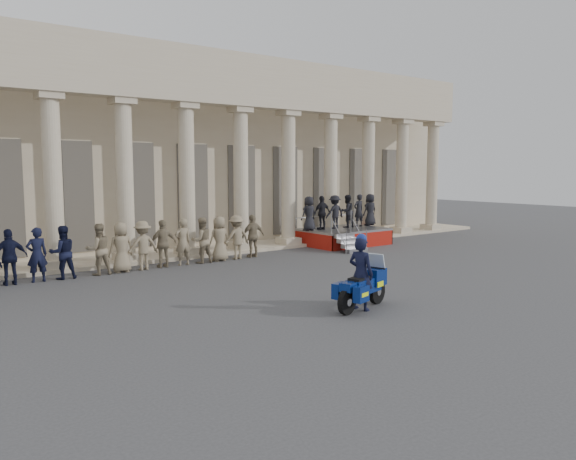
{
  "coord_description": "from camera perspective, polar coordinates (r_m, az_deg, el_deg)",
  "views": [
    {
      "loc": [
        -9.29,
        -12.7,
        3.69
      ],
      "look_at": [
        2.14,
        2.3,
        1.6
      ],
      "focal_mm": 35.0,
      "sensor_mm": 36.0,
      "label": 1
    }
  ],
  "objects": [
    {
      "name": "motorcycle",
      "position": [
        14.9,
        7.62,
        -5.68
      ],
      "size": [
        2.14,
        1.1,
        1.39
      ],
      "rotation": [
        0.0,
        0.0,
        0.25
      ],
      "color": "black",
      "rests_on": "ground"
    },
    {
      "name": "reviewing_stand",
      "position": [
        27.08,
        5.43,
        1.26
      ],
      "size": [
        4.78,
        3.83,
        2.39
      ],
      "color": "gray",
      "rests_on": "ground"
    },
    {
      "name": "rider",
      "position": [
        14.73,
        7.41,
        -4.3
      ],
      "size": [
        0.61,
        0.79,
        2.01
      ],
      "rotation": [
        0.0,
        0.0,
        1.82
      ],
      "color": "black",
      "rests_on": "ground"
    },
    {
      "name": "officer_rank",
      "position": [
        19.9,
        -24.18,
        -2.31
      ],
      "size": [
        18.26,
        0.68,
        1.79
      ],
      "color": "black",
      "rests_on": "ground"
    },
    {
      "name": "ground",
      "position": [
        16.16,
        -1.1,
        -6.87
      ],
      "size": [
        90.0,
        90.0,
        0.0
      ],
      "primitive_type": "plane",
      "color": "#3C3C3F",
      "rests_on": "ground"
    },
    {
      "name": "building",
      "position": [
        28.99,
        -18.76,
        7.64
      ],
      "size": [
        40.0,
        12.5,
        9.0
      ],
      "color": "#C0AE90",
      "rests_on": "ground"
    }
  ]
}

